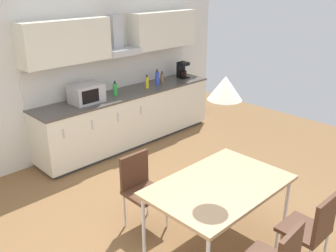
% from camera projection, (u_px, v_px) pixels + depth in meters
% --- Properties ---
extents(ground_plane, '(8.79, 8.47, 0.02)m').
position_uv_depth(ground_plane, '(194.00, 235.00, 4.21)').
color(ground_plane, brown).
extents(wall_back, '(7.04, 0.10, 2.72)m').
position_uv_depth(wall_back, '(53.00, 72.00, 5.61)').
color(wall_back, silver).
rests_on(wall_back, ground_plane).
extents(kitchen_counter, '(3.32, 0.68, 0.91)m').
position_uv_depth(kitchen_counter, '(129.00, 117.00, 6.41)').
color(kitchen_counter, '#333333').
rests_on(kitchen_counter, ground_plane).
extents(backsplash_tile, '(3.30, 0.02, 0.53)m').
position_uv_depth(backsplash_tile, '(115.00, 73.00, 6.35)').
color(backsplash_tile, silver).
rests_on(backsplash_tile, kitchen_counter).
extents(upper_wall_cabinets, '(3.30, 0.40, 0.62)m').
position_uv_depth(upper_wall_cabinets, '(119.00, 35.00, 6.01)').
color(upper_wall_cabinets, silver).
extents(microwave, '(0.48, 0.35, 0.28)m').
position_uv_depth(microwave, '(87.00, 93.00, 5.67)').
color(microwave, '#ADADB2').
rests_on(microwave, kitchen_counter).
extents(coffee_maker, '(0.18, 0.19, 0.30)m').
position_uv_depth(coffee_maker, '(182.00, 70.00, 7.08)').
color(coffee_maker, black).
rests_on(coffee_maker, kitchen_counter).
extents(bottle_blue, '(0.07, 0.07, 0.27)m').
position_uv_depth(bottle_blue, '(157.00, 78.00, 6.63)').
color(bottle_blue, blue).
rests_on(bottle_blue, kitchen_counter).
extents(bottle_green, '(0.07, 0.07, 0.24)m').
position_uv_depth(bottle_green, '(115.00, 89.00, 6.02)').
color(bottle_green, green).
rests_on(bottle_green, kitchen_counter).
extents(bottle_brown, '(0.07, 0.07, 0.21)m').
position_uv_depth(bottle_brown, '(162.00, 78.00, 6.76)').
color(bottle_brown, brown).
rests_on(bottle_brown, kitchen_counter).
extents(bottle_yellow, '(0.06, 0.06, 0.24)m').
position_uv_depth(bottle_yellow, '(147.00, 82.00, 6.42)').
color(bottle_yellow, yellow).
rests_on(bottle_yellow, kitchen_counter).
extents(dining_table, '(1.45, 0.95, 0.76)m').
position_uv_depth(dining_table, '(219.00, 188.00, 3.77)').
color(dining_table, tan).
rests_on(dining_table, ground_plane).
extents(chair_near_right, '(0.41, 0.41, 0.87)m').
position_uv_depth(chair_near_right, '(313.00, 226.00, 3.48)').
color(chair_near_right, '#4C2D1E').
rests_on(chair_near_right, ground_plane).
extents(chair_far_left, '(0.41, 0.41, 0.87)m').
position_uv_depth(chair_far_left, '(140.00, 184.00, 4.20)').
color(chair_far_left, '#4C2D1E').
rests_on(chair_far_left, ground_plane).
extents(pendant_lamp, '(0.32, 0.32, 0.22)m').
position_uv_depth(pendant_lamp, '(225.00, 88.00, 3.39)').
color(pendant_lamp, silver).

